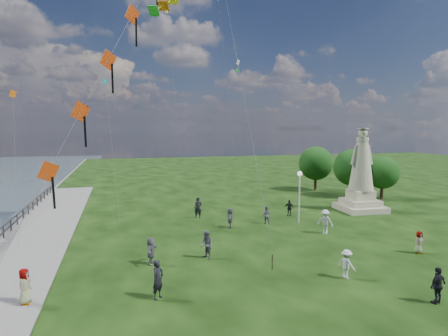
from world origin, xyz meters
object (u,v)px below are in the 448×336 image
object	(u,v)px
person_0	(158,279)
person_1	(207,245)
lamppost	(300,186)
person_8	(325,222)
person_5	(151,251)
person_11	(230,218)
person_7	(266,215)
person_6	(198,208)
person_4	(419,242)
person_10	(25,288)
person_3	(438,285)
person_9	(289,208)
person_2	(347,264)
statue	(361,180)

from	to	relation	value
person_0	person_1	size ratio (longest dim) A/B	1.07
lamppost	person_8	distance (m)	4.24
person_5	person_11	distance (m)	9.72
person_1	person_7	size ratio (longest dim) A/B	1.16
person_6	person_7	world-z (taller)	person_6
person_4	person_10	bearing A→B (deg)	170.93
person_3	person_4	bearing A→B (deg)	-139.63
person_10	person_0	bearing A→B (deg)	-88.85
person_7	lamppost	bearing A→B (deg)	-171.37
person_1	person_9	distance (m)	13.75
person_0	lamppost	bearing A→B (deg)	-4.74
lamppost	person_6	size ratio (longest dim) A/B	2.35
person_9	person_11	distance (m)	7.07
person_4	person_11	xyz separation A→B (m)	(-10.12, 9.51, 0.08)
person_2	person_9	bearing A→B (deg)	-37.89
lamppost	person_9	xyz separation A→B (m)	(0.39, 2.75, -2.52)
statue	person_11	distance (m)	14.87
lamppost	person_5	bearing A→B (deg)	-153.58
person_8	person_9	size ratio (longest dim) A/B	1.25
person_0	person_3	distance (m)	13.21
person_0	person_1	xyz separation A→B (m)	(3.53, 4.79, -0.06)
person_5	person_7	distance (m)	12.60
person_4	person_5	size ratio (longest dim) A/B	0.89
person_1	person_7	world-z (taller)	person_1
person_4	person_7	size ratio (longest dim) A/B	0.96
person_8	person_10	xyz separation A→B (m)	(-19.75, -6.87, -0.11)
person_6	person_9	world-z (taller)	person_6
lamppost	person_3	bearing A→B (deg)	-92.58
statue	person_7	bearing A→B (deg)	-164.17
person_8	person_3	bearing A→B (deg)	-51.50
person_6	person_7	size ratio (longest dim) A/B	1.24
person_1	person_5	xyz separation A→B (m)	(-3.46, -0.02, -0.06)
person_5	lamppost	bearing A→B (deg)	-42.44
person_5	person_8	size ratio (longest dim) A/B	0.88
person_0	person_2	world-z (taller)	person_0
person_4	person_11	distance (m)	13.89
person_0	person_11	xyz separation A→B (m)	(7.07, 11.51, -0.13)
person_6	person_7	distance (m)	6.33
statue	person_1	size ratio (longest dim) A/B	4.58
lamppost	person_7	world-z (taller)	lamppost
person_5	person_4	bearing A→B (deg)	-78.06
person_4	person_9	size ratio (longest dim) A/B	0.98
lamppost	person_4	distance (m)	10.44
statue	person_7	xyz separation A→B (m)	(-11.07, -2.31, -2.34)
person_1	person_6	size ratio (longest dim) A/B	0.93
lamppost	person_10	xyz separation A→B (m)	(-19.27, -10.38, -2.44)
statue	person_9	size ratio (longest dim) A/B	5.42
person_0	person_9	distance (m)	19.62
person_9	person_3	bearing A→B (deg)	-47.26
person_8	person_9	xyz separation A→B (m)	(-0.08, 6.27, -0.19)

